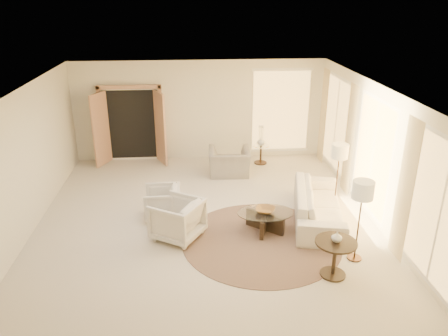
{
  "coord_description": "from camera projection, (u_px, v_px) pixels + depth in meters",
  "views": [
    {
      "loc": [
        -0.26,
        -7.97,
        4.5
      ],
      "look_at": [
        0.4,
        0.4,
        1.1
      ],
      "focal_mm": 35.0,
      "sensor_mm": 36.0,
      "label": 1
    }
  ],
  "objects": [
    {
      "name": "room",
      "position": [
        205.0,
        162.0,
        8.55
      ],
      "size": [
        7.04,
        8.04,
        2.83
      ],
      "color": "beige",
      "rests_on": "ground"
    },
    {
      "name": "windows_right",
      "position": [
        374.0,
        158.0,
        8.91
      ],
      "size": [
        0.1,
        6.4,
        2.4
      ],
      "primitive_type": null,
      "color": "#FFC666",
      "rests_on": "room"
    },
    {
      "name": "window_back_corner",
      "position": [
        281.0,
        111.0,
        12.38
      ],
      "size": [
        1.7,
        0.1,
        2.4
      ],
      "primitive_type": null,
      "color": "#FFC666",
      "rests_on": "room"
    },
    {
      "name": "curtains_right",
      "position": [
        355.0,
        146.0,
        9.76
      ],
      "size": [
        0.06,
        5.2,
        2.6
      ],
      "primitive_type": null,
      "color": "#CCBA8B",
      "rests_on": "room"
    },
    {
      "name": "french_doors",
      "position": [
        132.0,
        125.0,
        12.06
      ],
      "size": [
        1.95,
        0.66,
        2.16
      ],
      "color": "tan",
      "rests_on": "room"
    },
    {
      "name": "area_rug",
      "position": [
        261.0,
        240.0,
        8.49
      ],
      "size": [
        3.19,
        3.19,
        0.01
      ],
      "primitive_type": "cylinder",
      "rotation": [
        0.0,
        0.0,
        -0.03
      ],
      "color": "#402C23",
      "rests_on": "room"
    },
    {
      "name": "sofa",
      "position": [
        318.0,
        205.0,
        9.14
      ],
      "size": [
        1.43,
        2.56,
        0.71
      ],
      "primitive_type": "imported",
      "rotation": [
        0.0,
        0.0,
        1.36
      ],
      "color": "silver",
      "rests_on": "room"
    },
    {
      "name": "armchair_left",
      "position": [
        162.0,
        201.0,
        9.24
      ],
      "size": [
        0.71,
        0.75,
        0.76
      ],
      "primitive_type": "imported",
      "rotation": [
        0.0,
        0.0,
        -1.55
      ],
      "color": "silver",
      "rests_on": "room"
    },
    {
      "name": "armchair_right",
      "position": [
        177.0,
        217.0,
        8.46
      ],
      "size": [
        1.12,
        1.14,
        0.87
      ],
      "primitive_type": "imported",
      "rotation": [
        0.0,
        0.0,
        -2.12
      ],
      "color": "silver",
      "rests_on": "room"
    },
    {
      "name": "accent_chair",
      "position": [
        229.0,
        158.0,
        11.4
      ],
      "size": [
        1.1,
        0.75,
        0.93
      ],
      "primitive_type": "imported",
      "rotation": [
        0.0,
        0.0,
        3.09
      ],
      "color": "gray",
      "rests_on": "room"
    },
    {
      "name": "coffee_table",
      "position": [
        265.0,
        219.0,
        8.76
      ],
      "size": [
        1.4,
        1.4,
        0.41
      ],
      "rotation": [
        0.0,
        0.0,
        0.29
      ],
      "color": "black",
      "rests_on": "room"
    },
    {
      "name": "end_table",
      "position": [
        335.0,
        252.0,
        7.3
      ],
      "size": [
        0.7,
        0.7,
        0.66
      ],
      "rotation": [
        0.0,
        0.0,
        -0.27
      ],
      "color": "black",
      "rests_on": "room"
    },
    {
      "name": "side_table",
      "position": [
        261.0,
        152.0,
        12.21
      ],
      "size": [
        0.46,
        0.46,
        0.54
      ],
      "rotation": [
        0.0,
        0.0,
        0.28
      ],
      "color": "black",
      "rests_on": "room"
    },
    {
      "name": "floor_lamp_near",
      "position": [
        340.0,
        154.0,
        9.34
      ],
      "size": [
        0.36,
        0.36,
        1.49
      ],
      "rotation": [
        0.0,
        0.0,
        0.1
      ],
      "color": "black",
      "rests_on": "room"
    },
    {
      "name": "floor_lamp_far",
      "position": [
        363.0,
        194.0,
        7.44
      ],
      "size": [
        0.37,
        0.37,
        1.53
      ],
      "rotation": [
        0.0,
        0.0,
        0.16
      ],
      "color": "black",
      "rests_on": "room"
    },
    {
      "name": "bowl",
      "position": [
        265.0,
        210.0,
        8.69
      ],
      "size": [
        0.49,
        0.49,
        0.09
      ],
      "primitive_type": "imported",
      "rotation": [
        0.0,
        0.0,
        -0.33
      ],
      "color": "brown",
      "rests_on": "coffee_table"
    },
    {
      "name": "end_vase",
      "position": [
        337.0,
        237.0,
        7.19
      ],
      "size": [
        0.21,
        0.21,
        0.18
      ],
      "primitive_type": "imported",
      "rotation": [
        0.0,
        0.0,
        -0.21
      ],
      "color": "silver",
      "rests_on": "end_table"
    },
    {
      "name": "side_vase",
      "position": [
        261.0,
        141.0,
        12.09
      ],
      "size": [
        0.25,
        0.25,
        0.23
      ],
      "primitive_type": "imported",
      "rotation": [
        0.0,
        0.0,
        -0.18
      ],
      "color": "silver",
      "rests_on": "side_table"
    }
  ]
}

